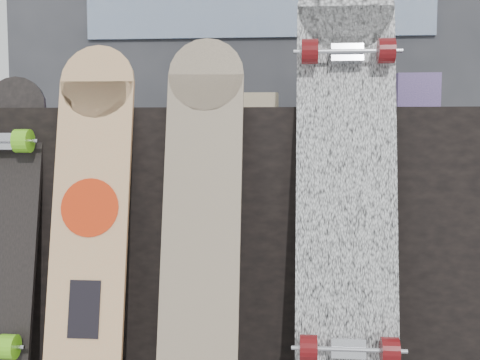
# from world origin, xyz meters

# --- Properties ---
(vendor_table) EXTENTS (1.60, 0.60, 0.80)m
(vendor_table) POSITION_xyz_m (0.00, 0.50, 0.40)
(vendor_table) COLOR black
(vendor_table) RESTS_ON ground
(booth) EXTENTS (2.40, 0.22, 2.20)m
(booth) POSITION_xyz_m (0.00, 1.35, 1.10)
(booth) COLOR #303135
(booth) RESTS_ON ground
(merch_box_purple) EXTENTS (0.18, 0.12, 0.10)m
(merch_box_purple) POSITION_xyz_m (-0.52, 0.52, 0.85)
(merch_box_purple) COLOR #423975
(merch_box_purple) RESTS_ON vendor_table
(merch_box_small) EXTENTS (0.14, 0.14, 0.12)m
(merch_box_small) POSITION_xyz_m (0.58, 0.54, 0.86)
(merch_box_small) COLOR #423975
(merch_box_small) RESTS_ON vendor_table
(merch_box_flat) EXTENTS (0.22, 0.10, 0.06)m
(merch_box_flat) POSITION_xyz_m (0.00, 0.57, 0.83)
(merch_box_flat) COLOR #D1B78C
(merch_box_flat) RESTS_ON vendor_table
(longboard_geisha) EXTENTS (0.22, 0.24, 0.99)m
(longboard_geisha) POSITION_xyz_m (-0.42, 0.12, 0.52)
(longboard_geisha) COLOR tan
(longboard_geisha) RESTS_ON ground
(longboard_celtic) EXTENTS (0.22, 0.27, 1.00)m
(longboard_celtic) POSITION_xyz_m (-0.09, 0.10, 0.53)
(longboard_celtic) COLOR beige
(longboard_celtic) RESTS_ON ground
(longboard_cascadia) EXTENTS (0.28, 0.34, 1.23)m
(longboard_cascadia) POSITION_xyz_m (0.31, 0.13, 0.64)
(longboard_cascadia) COLOR white
(longboard_cascadia) RESTS_ON ground
(skateboard_dark) EXTENTS (0.20, 0.28, 0.90)m
(skateboard_dark) POSITION_xyz_m (-0.69, 0.14, 0.46)
(skateboard_dark) COLOR black
(skateboard_dark) RESTS_ON ground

